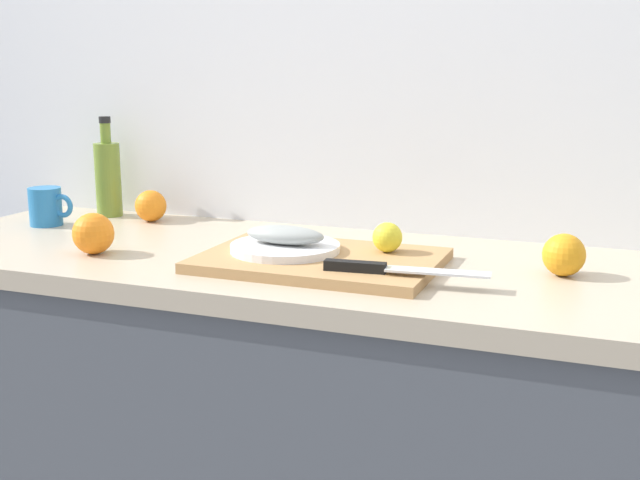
% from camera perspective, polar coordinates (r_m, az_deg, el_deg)
% --- Properties ---
extents(back_wall, '(3.20, 0.05, 2.50)m').
position_cam_1_polar(back_wall, '(1.82, 6.64, 11.53)').
color(back_wall, white).
rests_on(back_wall, ground_plane).
extents(kitchen_counter, '(2.00, 0.60, 0.90)m').
position_cam_1_polar(kitchen_counter, '(1.72, 3.06, -16.31)').
color(kitchen_counter, '#4C5159').
rests_on(kitchen_counter, ground_plane).
extents(cutting_board, '(0.45, 0.31, 0.02)m').
position_cam_1_polar(cutting_board, '(1.52, -0.00, -1.47)').
color(cutting_board, tan).
rests_on(cutting_board, kitchen_counter).
extents(white_plate, '(0.21, 0.21, 0.01)m').
position_cam_1_polar(white_plate, '(1.55, -2.50, -0.55)').
color(white_plate, white).
rests_on(white_plate, cutting_board).
extents(fish_fillet, '(0.16, 0.07, 0.04)m').
position_cam_1_polar(fish_fillet, '(1.55, -2.51, 0.37)').
color(fish_fillet, '#999E99').
rests_on(fish_fillet, white_plate).
extents(chef_knife, '(0.29, 0.06, 0.02)m').
position_cam_1_polar(chef_knife, '(1.39, 4.65, -2.03)').
color(chef_knife, silver).
rests_on(chef_knife, cutting_board).
extents(lemon_0, '(0.06, 0.06, 0.06)m').
position_cam_1_polar(lemon_0, '(1.55, 4.83, 0.19)').
color(lemon_0, yellow).
rests_on(lemon_0, cutting_board).
extents(olive_oil_bottle, '(0.06, 0.06, 0.25)m').
position_cam_1_polar(olive_oil_bottle, '(2.08, -14.89, 4.37)').
color(olive_oil_bottle, olive).
rests_on(olive_oil_bottle, kitchen_counter).
extents(coffee_mug_0, '(0.12, 0.08, 0.09)m').
position_cam_1_polar(coffee_mug_0, '(2.01, -18.92, 2.28)').
color(coffee_mug_0, '#2672B2').
rests_on(coffee_mug_0, kitchen_counter).
extents(orange_0, '(0.08, 0.08, 0.08)m').
position_cam_1_polar(orange_0, '(1.68, -15.87, 0.45)').
color(orange_0, orange).
rests_on(orange_0, kitchen_counter).
extents(orange_1, '(0.08, 0.08, 0.08)m').
position_cam_1_polar(orange_1, '(1.99, -11.98, 2.40)').
color(orange_1, orange).
rests_on(orange_1, kitchen_counter).
extents(orange_2, '(0.08, 0.08, 0.08)m').
position_cam_1_polar(orange_2, '(1.51, 17.00, -1.02)').
color(orange_2, orange).
rests_on(orange_2, kitchen_counter).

